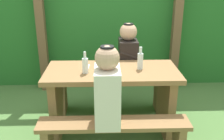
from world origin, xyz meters
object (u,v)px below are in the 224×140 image
(person_white_shirt, at_px, (107,89))
(cell_phone, at_px, (86,67))
(bottle_left, at_px, (85,65))
(bottle_right, at_px, (140,60))
(person_black_coat, at_px, (128,55))
(picnic_table, at_px, (112,91))
(bench_far, at_px, (111,88))
(drinking_glass, at_px, (104,64))
(bench_near, at_px, (114,133))

(person_white_shirt, xyz_separation_m, cell_phone, (-0.22, 0.59, -0.01))
(bottle_left, xyz_separation_m, bottle_right, (0.57, 0.10, 0.01))
(person_white_shirt, bearing_deg, person_black_coat, 74.99)
(picnic_table, xyz_separation_m, bench_far, (0.00, 0.50, -0.20))
(picnic_table, bearing_deg, person_white_shirt, -96.37)
(picnic_table, xyz_separation_m, drinking_glass, (-0.09, 0.06, 0.29))
(person_white_shirt, bearing_deg, bottle_left, 117.38)
(person_white_shirt, xyz_separation_m, person_black_coat, (0.27, 1.00, 0.00))
(bench_near, relative_size, bottle_left, 6.25)
(cell_phone, bearing_deg, bottle_left, -86.80)
(bottle_left, bearing_deg, person_white_shirt, -62.62)
(person_white_shirt, relative_size, bottle_left, 3.21)
(picnic_table, height_order, cell_phone, cell_phone)
(bench_near, distance_m, drinking_glass, 0.75)
(bench_near, distance_m, bottle_right, 0.81)
(bench_near, bearing_deg, cell_phone, 115.19)
(person_white_shirt, height_order, bottle_right, person_white_shirt)
(bench_near, bearing_deg, person_white_shirt, 176.60)
(picnic_table, xyz_separation_m, bottle_right, (0.30, 0.02, 0.34))
(person_black_coat, xyz_separation_m, bottle_left, (-0.49, -0.58, 0.07))
(bench_far, relative_size, drinking_glass, 14.56)
(bench_near, bearing_deg, bench_far, 90.00)
(bottle_right, bearing_deg, cell_phone, 173.48)
(bench_far, distance_m, person_black_coat, 0.50)
(bottle_left, xyz_separation_m, cell_phone, (-0.00, 0.17, -0.08))
(bottle_right, bearing_deg, bench_far, 121.81)
(bottle_right, xyz_separation_m, cell_phone, (-0.58, 0.07, -0.09))
(picnic_table, relative_size, bench_near, 1.00)
(picnic_table, distance_m, person_white_shirt, 0.56)
(bench_near, height_order, person_black_coat, person_black_coat)
(bottle_right, distance_m, cell_phone, 0.59)
(cell_phone, bearing_deg, drinking_glass, -6.40)
(person_white_shirt, distance_m, bottle_left, 0.48)
(bench_far, height_order, bottle_left, bottle_left)
(person_white_shirt, bearing_deg, drinking_glass, 93.30)
(picnic_table, relative_size, person_white_shirt, 1.95)
(bench_near, xyz_separation_m, person_black_coat, (0.21, 1.00, 0.45))
(bottle_left, bearing_deg, person_black_coat, 49.97)
(cell_phone, bearing_deg, picnic_table, -15.90)
(bench_near, relative_size, bottle_right, 5.85)
(person_black_coat, bearing_deg, drinking_glass, -124.40)
(bench_far, relative_size, person_black_coat, 1.95)
(bench_far, distance_m, bottle_left, 0.83)
(drinking_glass, bearing_deg, picnic_table, -34.79)
(person_white_shirt, bearing_deg, bottle_right, 55.86)
(picnic_table, xyz_separation_m, bench_near, (0.00, -0.50, -0.20))
(bottle_left, height_order, cell_phone, bottle_left)
(drinking_glass, height_order, cell_phone, drinking_glass)
(bench_far, relative_size, cell_phone, 10.00)
(bench_near, distance_m, cell_phone, 0.79)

